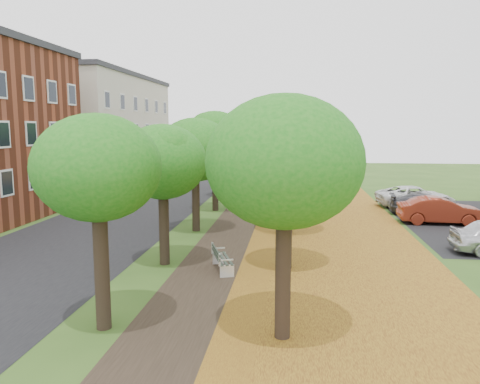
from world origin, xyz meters
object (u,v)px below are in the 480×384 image
(car_red, at_px, (440,211))
(bench, at_px, (221,259))
(car_white, at_px, (415,197))
(car_grey, at_px, (427,205))

(car_red, bearing_deg, bench, 134.50)
(car_red, xyz_separation_m, car_white, (0.00, 5.52, -0.03))
(car_red, bearing_deg, car_white, 2.04)
(car_white, bearing_deg, car_grey, 172.27)
(car_red, xyz_separation_m, car_grey, (0.00, 2.62, -0.11))
(car_white, bearing_deg, car_red, 172.27)
(bench, xyz_separation_m, car_red, (10.84, 9.92, 0.29))
(bench, distance_m, car_grey, 16.58)
(bench, bearing_deg, car_white, -53.82)
(bench, height_order, car_grey, car_grey)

